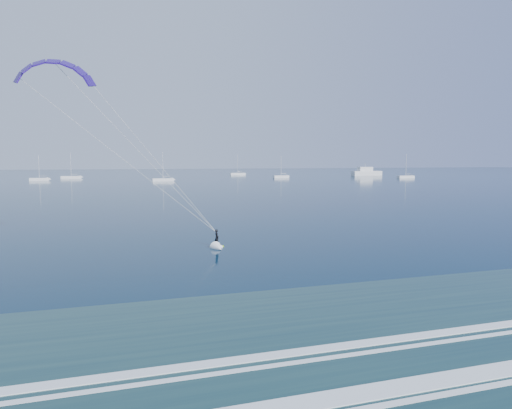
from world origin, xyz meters
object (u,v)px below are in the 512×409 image
object	(u,v)px
sailboat_1	(39,179)
sailboat_4	(238,174)
kitesurfer_rig	(141,154)
motor_yacht	(366,172)
sailboat_2	(71,177)
sailboat_3	(163,180)
sailboat_6	(406,177)
sailboat_5	(281,176)

from	to	relation	value
sailboat_1	sailboat_4	xyz separation A→B (m)	(98.30, 49.47, 0.01)
kitesurfer_rig	motor_yacht	distance (m)	227.00
kitesurfer_rig	sailboat_1	size ratio (longest dim) A/B	1.78
sailboat_2	sailboat_3	xyz separation A→B (m)	(38.00, -40.13, 0.00)
sailboat_2	sailboat_6	size ratio (longest dim) A/B	1.06
sailboat_2	sailboat_3	distance (m)	55.27
sailboat_3	sailboat_5	world-z (taller)	sailboat_3
kitesurfer_rig	sailboat_1	world-z (taller)	kitesurfer_rig
sailboat_3	sailboat_6	world-z (taller)	sailboat_3
motor_yacht	sailboat_5	size ratio (longest dim) A/B	1.65
motor_yacht	sailboat_5	xyz separation A→B (m)	(-57.63, -18.54, -1.20)
sailboat_1	sailboat_3	distance (m)	52.37
sailboat_1	sailboat_6	size ratio (longest dim) A/B	0.92
kitesurfer_rig	sailboat_4	distance (m)	225.36
sailboat_1	sailboat_6	distance (m)	164.09
sailboat_5	sailboat_6	size ratio (longest dim) A/B	0.92
sailboat_1	sailboat_2	size ratio (longest dim) A/B	0.87
sailboat_1	kitesurfer_rig	bearing A→B (deg)	-79.02
motor_yacht	kitesurfer_rig	bearing A→B (deg)	-125.66
motor_yacht	sailboat_1	world-z (taller)	sailboat_1
motor_yacht	sailboat_6	world-z (taller)	sailboat_6
sailboat_1	sailboat_4	world-z (taller)	sailboat_4
kitesurfer_rig	sailboat_5	bearing A→B (deg)	65.77
motor_yacht	sailboat_2	size ratio (longest dim) A/B	1.42
kitesurfer_rig	sailboat_4	bearing A→B (deg)	72.92
sailboat_1	sailboat_3	size ratio (longest dim) A/B	0.89
kitesurfer_rig	sailboat_3	distance (m)	147.40
sailboat_1	sailboat_5	world-z (taller)	sailboat_1
kitesurfer_rig	motor_yacht	size ratio (longest dim) A/B	1.09
motor_yacht	sailboat_4	xyz separation A→B (m)	(-66.13, 30.93, -1.19)
sailboat_2	sailboat_4	xyz separation A→B (m)	(87.72, 28.90, 0.00)
sailboat_6	sailboat_4	bearing A→B (deg)	132.82
motor_yacht	sailboat_4	size ratio (longest dim) A/B	1.43
sailboat_3	kitesurfer_rig	bearing A→B (deg)	-96.41
motor_yacht	sailboat_6	size ratio (longest dim) A/B	1.52
sailboat_3	sailboat_6	size ratio (longest dim) A/B	1.04
sailboat_2	sailboat_3	bearing A→B (deg)	-46.56
sailboat_3	sailboat_6	distance (m)	114.27
sailboat_4	sailboat_5	size ratio (longest dim) A/B	1.15
motor_yacht	sailboat_4	distance (m)	73.02
sailboat_5	sailboat_6	xyz separation A→B (m)	(56.05, -20.19, 0.01)
sailboat_1	motor_yacht	bearing A→B (deg)	6.43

